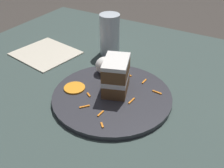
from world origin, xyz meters
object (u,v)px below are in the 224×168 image
at_px(menu_card, 46,53).
at_px(cream_dollop, 104,65).
at_px(drinking_glass, 110,37).
at_px(cake_slice, 116,76).
at_px(orange_garnish, 74,88).
at_px(plate, 112,96).

bearing_deg(menu_card, cream_dollop, 94.49).
bearing_deg(drinking_glass, cake_slice, -145.03).
bearing_deg(orange_garnish, plate, -73.84).
distance_m(cream_dollop, drinking_glass, 0.15).
distance_m(cream_dollop, menu_card, 0.25).
relative_size(plate, cream_dollop, 5.70).
xyz_separation_m(cake_slice, drinking_glass, (0.19, 0.14, 0.00)).
bearing_deg(drinking_glass, cream_dollop, -155.22).
bearing_deg(menu_card, orange_garnish, 68.69).
bearing_deg(drinking_glass, plate, -147.66).
height_order(plate, cake_slice, cake_slice).
xyz_separation_m(plate, cake_slice, (0.02, 0.00, 0.05)).
relative_size(cake_slice, drinking_glass, 0.78).
height_order(cream_dollop, menu_card, cream_dollop).
height_order(orange_garnish, menu_card, orange_garnish).
bearing_deg(orange_garnish, cream_dollop, -12.48).
distance_m(cake_slice, menu_card, 0.33).
xyz_separation_m(plate, cream_dollop, (0.08, 0.07, 0.03)).
xyz_separation_m(cream_dollop, orange_garnish, (-0.11, 0.02, -0.02)).
bearing_deg(cake_slice, cream_dollop, -59.47).
height_order(orange_garnish, drinking_glass, drinking_glass).
bearing_deg(cake_slice, drinking_glass, -75.26).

